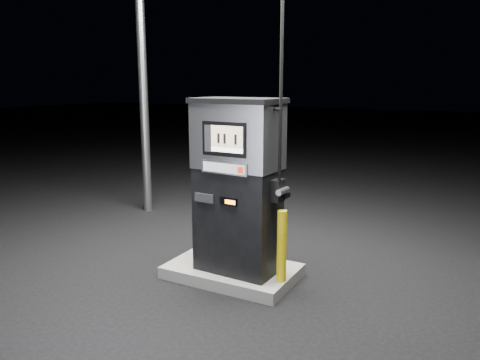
% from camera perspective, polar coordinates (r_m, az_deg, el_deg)
% --- Properties ---
extents(ground, '(80.00, 80.00, 0.00)m').
position_cam_1_polar(ground, '(6.11, -0.94, -11.69)').
color(ground, black).
rests_on(ground, ground).
extents(pump_island, '(1.60, 1.00, 0.15)m').
position_cam_1_polar(pump_island, '(6.08, -0.94, -11.05)').
color(pump_island, slate).
rests_on(pump_island, ground).
extents(fuel_dispenser, '(1.17, 0.68, 4.37)m').
position_cam_1_polar(fuel_dispenser, '(5.61, -0.23, -0.57)').
color(fuel_dispenser, black).
rests_on(fuel_dispenser, pump_island).
extents(bollard_left, '(0.11, 0.11, 0.77)m').
position_cam_1_polar(bollard_left, '(6.39, -5.33, -5.57)').
color(bollard_left, yellow).
rests_on(bollard_left, pump_island).
extents(bollard_right, '(0.13, 0.13, 0.86)m').
position_cam_1_polar(bollard_right, '(5.48, 5.11, -8.06)').
color(bollard_right, yellow).
rests_on(bollard_right, pump_island).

